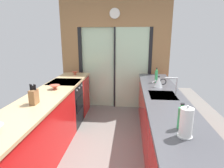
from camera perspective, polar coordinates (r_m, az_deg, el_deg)
ground_plane at (r=3.49m, az=-1.71°, el=-17.29°), size 5.04×7.60×0.02m
back_wall_unit at (r=4.77m, az=0.83°, el=10.80°), size 2.64×0.12×2.70m
left_counter_run at (r=3.10m, az=-20.25°, el=-12.51°), size 0.62×3.80×0.92m
right_counter_run at (r=3.02m, az=15.31°, el=-12.88°), size 0.62×3.80×0.92m
sink_faucet at (r=3.06m, az=18.07°, el=0.11°), size 0.19×0.02×0.28m
oven_range at (r=4.06m, az=-13.52°, el=-5.72°), size 0.60×0.60×0.92m
mixing_bowl_mid at (r=3.42m, az=-16.60°, el=-0.86°), size 0.17×0.17×0.07m
mixing_bowl_far at (r=4.55m, az=-10.93°, el=3.22°), size 0.14×0.14×0.08m
knife_block at (r=2.77m, az=-22.15°, el=-3.46°), size 0.09×0.14×0.28m
kettle at (r=3.51m, az=13.66°, el=0.56°), size 0.25×0.16×0.20m
soap_bottle_near at (r=2.03m, az=19.83°, el=-9.40°), size 0.07×0.07×0.27m
soap_bottle_far at (r=3.82m, az=12.98°, el=2.27°), size 0.06×0.06×0.29m
paper_towel_roll at (r=1.88m, az=21.10°, el=-10.70°), size 0.13×0.13×0.31m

